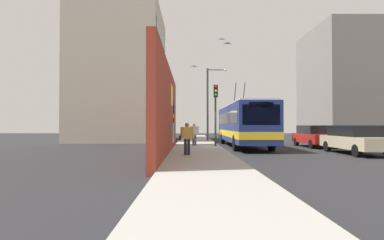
{
  "coord_description": "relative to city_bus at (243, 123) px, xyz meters",
  "views": [
    {
      "loc": [
        -20.39,
        2.15,
        1.59
      ],
      "look_at": [
        -0.48,
        1.98,
        1.93
      ],
      "focal_mm": 28.45,
      "sensor_mm": 36.0,
      "label": 1
    }
  ],
  "objects": [
    {
      "name": "ground_plane",
      "position": [
        -1.94,
        1.8,
        -1.74
      ],
      "size": [
        80.0,
        80.0,
        0.0
      ],
      "primitive_type": "plane",
      "color": "#232326"
    },
    {
      "name": "sidewalk_slab",
      "position": [
        -1.94,
        3.4,
        -1.66
      ],
      "size": [
        48.0,
        3.2,
        0.15
      ],
      "primitive_type": "cube",
      "color": "#9E9B93",
      "rests_on": "ground_plane"
    },
    {
      "name": "graffiti_wall",
      "position": [
        -6.06,
        5.15,
        0.6
      ],
      "size": [
        13.7,
        0.32,
        4.67
      ],
      "color": "maroon",
      "rests_on": "ground_plane"
    },
    {
      "name": "building_far_left",
      "position": [
        9.13,
        11.0,
        4.95
      ],
      "size": [
        10.87,
        8.23,
        13.38
      ],
      "color": "#B2A899",
      "rests_on": "ground_plane"
    },
    {
      "name": "building_far_right",
      "position": [
        13.8,
        -15.2,
        4.79
      ],
      "size": [
        10.45,
        9.07,
        13.06
      ],
      "color": "gray",
      "rests_on": "ground_plane"
    },
    {
      "name": "city_bus",
      "position": [
        0.0,
        0.0,
        0.0
      ],
      "size": [
        11.42,
        2.5,
        4.9
      ],
      "color": "navy",
      "rests_on": "ground_plane"
    },
    {
      "name": "parked_car_champagne",
      "position": [
        -5.56,
        -5.2,
        -0.9
      ],
      "size": [
        4.94,
        1.81,
        1.58
      ],
      "color": "#C6B793",
      "rests_on": "ground_plane"
    },
    {
      "name": "parked_car_red",
      "position": [
        -0.24,
        -5.2,
        -0.9
      ],
      "size": [
        4.55,
        1.89,
        1.58
      ],
      "color": "#B21E19",
      "rests_on": "ground_plane"
    },
    {
      "name": "pedestrian_near_wall",
      "position": [
        -7.54,
        4.08,
        -0.69
      ],
      "size": [
        0.22,
        0.72,
        1.56
      ],
      "color": "#1E1E2D",
      "rests_on": "sidewalk_slab"
    },
    {
      "name": "pedestrian_midblock",
      "position": [
        -0.6,
        3.6,
        -0.69
      ],
      "size": [
        0.22,
        0.64,
        1.56
      ],
      "color": "#595960",
      "rests_on": "sidewalk_slab"
    },
    {
      "name": "traffic_light",
      "position": [
        -1.46,
        2.15,
        1.26
      ],
      "size": [
        0.49,
        0.28,
        4.24
      ],
      "color": "#2D382D",
      "rests_on": "sidewalk_slab"
    },
    {
      "name": "street_lamp",
      "position": [
        6.08,
        2.04,
        2.31
      ],
      "size": [
        0.44,
        1.88,
        6.79
      ],
      "color": "#4C4C51",
      "rests_on": "sidewalk_slab"
    },
    {
      "name": "flying_pigeons",
      "position": [
        1.97,
        1.95,
        5.94
      ],
      "size": [
        2.66,
        3.06,
        2.8
      ],
      "color": "slate"
    }
  ]
}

